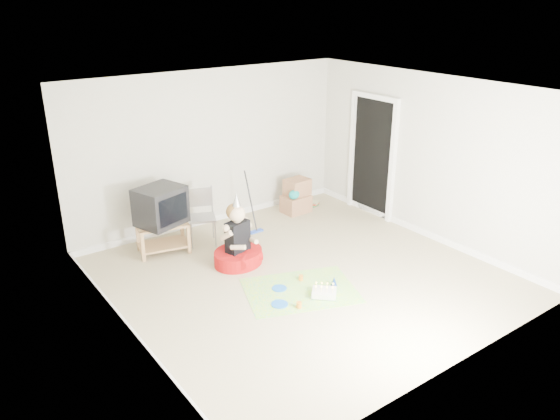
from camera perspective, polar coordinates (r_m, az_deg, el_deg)
ground at (r=7.73m, az=2.36°, el=-6.95°), size 5.00×5.00×0.00m
doorway_recess at (r=9.72m, az=9.64°, el=5.40°), size 0.02×0.90×2.05m
tv_stand at (r=8.50m, az=-12.13°, el=-2.58°), size 0.83×0.62×0.47m
crt_tv at (r=8.32m, az=-12.38°, el=0.43°), size 0.80×0.73×0.57m
folding_chair at (r=8.62m, az=-8.14°, el=-0.81°), size 0.53×0.52×0.90m
cardboard_boxes at (r=9.84m, az=1.72°, el=1.41°), size 0.52×0.41×0.61m
floor_mop at (r=9.00m, az=-2.55°, el=-0.79°), size 0.25×0.34×1.00m
book_pile at (r=10.26m, az=3.34°, el=0.72°), size 0.24×0.27×0.08m
seated_woman at (r=7.99m, az=-4.41°, el=-4.05°), size 0.92×0.92×1.09m
party_mat at (r=7.38m, az=2.13°, el=-8.39°), size 1.73×1.50×0.01m
birthday_cake at (r=7.25m, az=4.64°, el=-8.66°), size 0.40×0.40×0.15m
blue_plate_near at (r=7.41m, az=-0.07°, el=-8.18°), size 0.28×0.28×0.01m
blue_plate_far at (r=7.06m, az=-0.04°, el=-9.80°), size 0.26×0.26×0.01m
orange_cup_near at (r=7.60m, az=2.20°, el=-7.10°), size 0.07×0.07×0.07m
orange_cup_far at (r=6.98m, az=2.00°, el=-9.88°), size 0.09×0.09×0.08m
blue_party_hat at (r=7.47m, az=5.67°, el=-7.45°), size 0.11×0.11×0.14m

